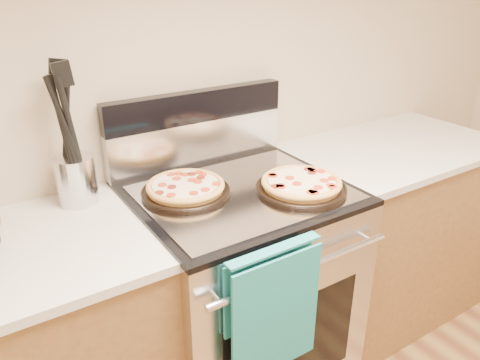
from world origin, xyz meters
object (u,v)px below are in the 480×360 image
range_body (239,295)px  pepperoni_pizza_back (186,188)px  pepperoni_pizza_front (301,185)px  utensil_crock (77,180)px

range_body → pepperoni_pizza_back: (-0.18, 0.07, 0.50)m
pepperoni_pizza_front → range_body: bearing=144.2°
pepperoni_pizza_back → pepperoni_pizza_front: pepperoni_pizza_front is taller
utensil_crock → pepperoni_pizza_front: bearing=-28.3°
pepperoni_pizza_back → utensil_crock: 0.37m
pepperoni_pizza_back → pepperoni_pizza_front: size_ratio=0.96×
range_body → pepperoni_pizza_back: size_ratio=2.92×
range_body → pepperoni_pizza_front: 0.54m
range_body → pepperoni_pizza_front: pepperoni_pizza_front is taller
pepperoni_pizza_front → utensil_crock: 0.78m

